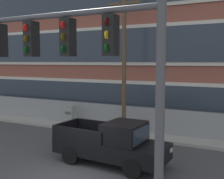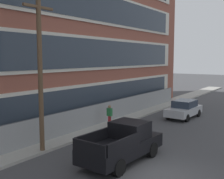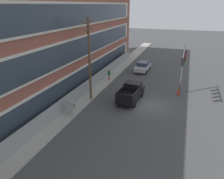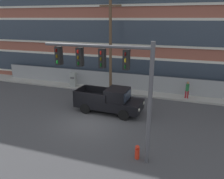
# 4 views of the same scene
# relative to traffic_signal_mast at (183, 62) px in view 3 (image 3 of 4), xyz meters

# --- Properties ---
(ground_plane) EXTENTS (160.00, 160.00, 0.00)m
(ground_plane) POSITION_rel_traffic_signal_mast_xyz_m (-2.66, 2.91, -4.47)
(ground_plane) COLOR #424244
(sidewalk_building_side) EXTENTS (80.00, 2.16, 0.16)m
(sidewalk_building_side) POSITION_rel_traffic_signal_mast_xyz_m (-2.66, 10.41, -4.39)
(sidewalk_building_side) COLOR #9E9B93
(sidewalk_building_side) RESTS_ON ground
(brick_mill_building) EXTENTS (51.47, 12.36, 14.89)m
(brick_mill_building) POSITION_rel_traffic_signal_mast_xyz_m (-5.12, 17.38, 2.98)
(brick_mill_building) COLOR brown
(brick_mill_building) RESTS_ON ground
(chain_link_fence) EXTENTS (34.20, 0.06, 1.74)m
(chain_link_fence) POSITION_rel_traffic_signal_mast_xyz_m (0.87, 10.75, -3.58)
(chain_link_fence) COLOR gray
(chain_link_fence) RESTS_ON ground
(traffic_signal_mast) EXTENTS (5.43, 0.43, 5.99)m
(traffic_signal_mast) POSITION_rel_traffic_signal_mast_xyz_m (0.00, 0.00, 0.00)
(traffic_signal_mast) COLOR #4C4C51
(traffic_signal_mast) RESTS_ON ground
(pickup_truck_black) EXTENTS (5.24, 2.25, 1.96)m
(pickup_truck_black) POSITION_rel_traffic_signal_mast_xyz_m (-1.92, 5.19, -3.54)
(pickup_truck_black) COLOR black
(pickup_truck_black) RESTS_ON ground
(sedan_silver) EXTENTS (4.40, 2.05, 1.56)m
(sedan_silver) POSITION_rel_traffic_signal_mast_xyz_m (9.96, 6.27, -3.67)
(sedan_silver) COLOR #B2B5BA
(sedan_silver) RESTS_ON ground
(utility_pole_near_corner) EXTENTS (2.31, 0.26, 9.12)m
(utility_pole_near_corner) POSITION_rel_traffic_signal_mast_xyz_m (-3.38, 9.57, 0.54)
(utility_pole_near_corner) COLOR brown
(utility_pole_near_corner) RESTS_ON ground
(electrical_cabinet) EXTENTS (0.64, 0.48, 1.61)m
(electrical_cabinet) POSITION_rel_traffic_signal_mast_xyz_m (-7.48, 9.74, -3.66)
(electrical_cabinet) COLOR #939993
(electrical_cabinet) RESTS_ON ground
(pedestrian_near_cabinet) EXTENTS (0.32, 0.43, 1.69)m
(pedestrian_near_cabinet) POSITION_rel_traffic_signal_mast_xyz_m (3.62, 9.86, -3.50)
(pedestrian_near_cabinet) COLOR maroon
(pedestrian_near_cabinet) RESTS_ON ground
(fire_hydrant) EXTENTS (0.24, 0.24, 0.78)m
(fire_hydrant) POSITION_rel_traffic_signal_mast_xyz_m (1.33, 0.12, -4.09)
(fire_hydrant) COLOR red
(fire_hydrant) RESTS_ON ground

